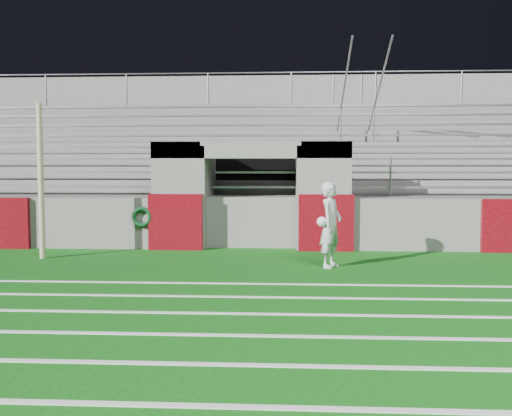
{
  "coord_description": "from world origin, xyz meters",
  "views": [
    {
      "loc": [
        0.89,
        -10.54,
        1.96
      ],
      "look_at": [
        0.2,
        1.8,
        1.1
      ],
      "focal_mm": 40.0,
      "sensor_mm": 36.0,
      "label": 1
    }
  ],
  "objects": [
    {
      "name": "goalkeeper_with_ball",
      "position": [
        1.74,
        0.74,
        0.85
      ],
      "size": [
        0.63,
        0.73,
        1.7
      ],
      "color": "silver",
      "rests_on": "ground"
    },
    {
      "name": "field_post",
      "position": [
        -4.46,
        1.52,
        1.68
      ],
      "size": [
        0.13,
        0.13,
        3.35
      ],
      "primitive_type": "cylinder",
      "color": "#B8B089",
      "rests_on": "ground"
    },
    {
      "name": "hose_coil",
      "position": [
        -2.61,
        2.93,
        0.79
      ],
      "size": [
        0.49,
        0.14,
        0.52
      ],
      "color": "#0D410E",
      "rests_on": "ground"
    },
    {
      "name": "field_markings",
      "position": [
        0.0,
        -5.0,
        0.01
      ],
      "size": [
        28.0,
        8.09,
        0.01
      ],
      "color": "white",
      "rests_on": "ground"
    },
    {
      "name": "ground",
      "position": [
        0.0,
        0.0,
        0.0
      ],
      "size": [
        90.0,
        90.0,
        0.0
      ],
      "primitive_type": "plane",
      "color": "#0E5510",
      "rests_on": "ground"
    },
    {
      "name": "stadium_structure",
      "position": [
        0.0,
        7.97,
        1.49
      ],
      "size": [
        26.0,
        8.48,
        5.42
      ],
      "color": "slate",
      "rests_on": "ground"
    }
  ]
}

